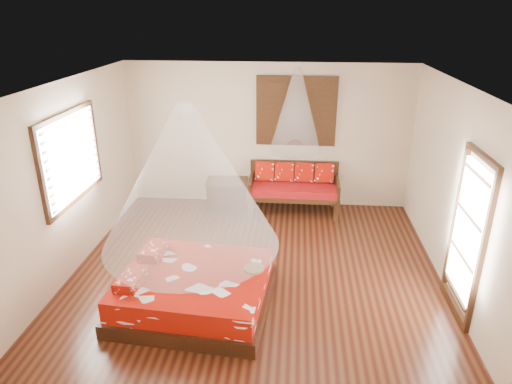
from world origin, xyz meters
TOP-DOWN VIEW (x-y plane):
  - room at (0.00, 0.00)m, footprint 5.54×5.54m
  - bed at (-0.74, -0.85)m, footprint 2.09×1.92m
  - daybed at (0.53, 2.38)m, footprint 1.73×0.77m
  - storage_chest at (-0.78, 2.45)m, footprint 0.85×0.64m
  - shutter_panel at (0.53, 2.72)m, footprint 1.52×0.06m
  - window_left at (-2.71, 0.20)m, footprint 0.10×1.74m
  - glazed_door at (2.72, -0.60)m, footprint 0.08×1.02m
  - wine_tray at (0.04, -0.68)m, footprint 0.28×0.28m
  - mosquito_net_main at (-0.73, -0.85)m, footprint 2.21×2.21m
  - mosquito_net_daybed at (0.53, 2.25)m, footprint 0.95×0.95m

SIDE VIEW (x-z plane):
  - bed at x=-0.74m, z-range -0.06..0.57m
  - storage_chest at x=-0.78m, z-range 0.00..0.56m
  - daybed at x=0.53m, z-range 0.05..0.99m
  - wine_tray at x=0.04m, z-range 0.45..0.67m
  - glazed_door at x=2.72m, z-range -0.01..2.15m
  - room at x=0.00m, z-range -0.02..2.82m
  - window_left at x=-2.71m, z-range 1.03..2.37m
  - mosquito_net_main at x=-0.73m, z-range 0.95..2.75m
  - shutter_panel at x=0.53m, z-range 1.24..2.56m
  - mosquito_net_daybed at x=0.53m, z-range 1.25..2.75m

